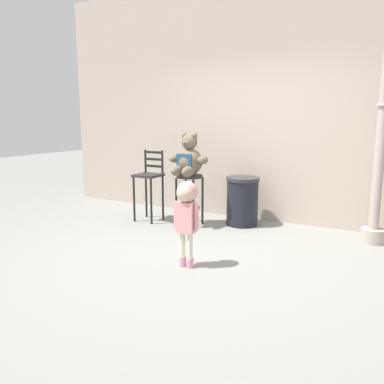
{
  "coord_description": "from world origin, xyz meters",
  "views": [
    {
      "loc": [
        2.08,
        -3.74,
        1.55
      ],
      "look_at": [
        -0.26,
        0.5,
        0.63
      ],
      "focal_mm": 36.76,
      "sensor_mm": 36.0,
      "label": 1
    }
  ],
  "objects": [
    {
      "name": "teddy_bear",
      "position": [
        -0.65,
        1.1,
        0.96
      ],
      "size": [
        0.59,
        0.53,
        0.61
      ],
      "color": "#6D5F4D",
      "rests_on": "bar_stool_with_teddy"
    },
    {
      "name": "lamppost",
      "position": [
        1.78,
        1.51,
        1.17
      ],
      "size": [
        0.29,
        0.29,
        2.93
      ],
      "color": "#B1A397",
      "rests_on": "ground_plane"
    },
    {
      "name": "building_wall",
      "position": [
        0.0,
        2.09,
        1.8
      ],
      "size": [
        7.03,
        0.3,
        3.6
      ],
      "primitive_type": "cube",
      "color": "#BCA999",
      "rests_on": "ground_plane"
    },
    {
      "name": "bar_chair_empty",
      "position": [
        -1.33,
        1.08,
        0.62
      ],
      "size": [
        0.37,
        0.37,
        1.07
      ],
      "color": "#272526",
      "rests_on": "ground_plane"
    },
    {
      "name": "ground_plane",
      "position": [
        0.0,
        0.0,
        0.0
      ],
      "size": [
        24.0,
        24.0,
        0.0
      ],
      "primitive_type": "plane",
      "color": "gray"
    },
    {
      "name": "trash_bin",
      "position": [
        0.02,
        1.51,
        0.36
      ],
      "size": [
        0.48,
        0.48,
        0.71
      ],
      "color": "black",
      "rests_on": "ground_plane"
    },
    {
      "name": "child_walking",
      "position": [
        0.13,
        -0.32,
        0.66
      ],
      "size": [
        0.29,
        0.23,
        0.91
      ],
      "rotation": [
        0.0,
        0.0,
        -2.12
      ],
      "color": "#D396AD",
      "rests_on": "ground_plane"
    },
    {
      "name": "bar_stool_with_teddy",
      "position": [
        -0.65,
        1.14,
        0.53
      ],
      "size": [
        0.37,
        0.37,
        0.74
      ],
      "color": "#272526",
      "rests_on": "ground_plane"
    }
  ]
}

